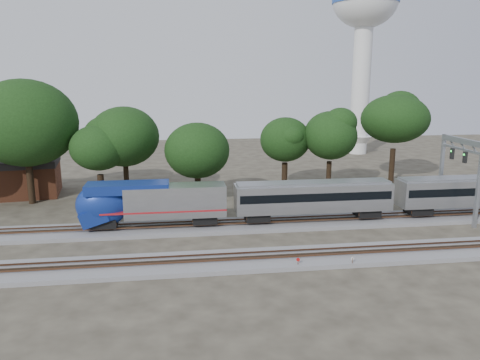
{
  "coord_description": "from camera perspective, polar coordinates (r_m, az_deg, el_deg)",
  "views": [
    {
      "loc": [
        -5.59,
        -42.4,
        16.11
      ],
      "look_at": [
        0.91,
        5.0,
        5.51
      ],
      "focal_mm": 35.0,
      "sensor_mm": 36.0,
      "label": 1
    }
  ],
  "objects": [
    {
      "name": "switch_lever",
      "position": [
        41.9,
        10.43,
        -10.12
      ],
      "size": [
        0.53,
        0.36,
        0.3
      ],
      "primitive_type": "cube",
      "rotation": [
        0.0,
        0.0,
        -0.11
      ],
      "color": "#512D19",
      "rests_on": "ground"
    },
    {
      "name": "brick_building",
      "position": [
        71.22,
        -25.47,
        0.33
      ],
      "size": [
        11.63,
        8.91,
        5.16
      ],
      "rotation": [
        0.0,
        0.0,
        0.13
      ],
      "color": "brown",
      "rests_on": "ground"
    },
    {
      "name": "tree_4",
      "position": [
        59.89,
        -5.25,
        3.58
      ],
      "size": [
        7.02,
        7.02,
        9.89
      ],
      "color": "black",
      "rests_on": "ground"
    },
    {
      "name": "ground",
      "position": [
        45.7,
        -0.28,
        -8.15
      ],
      "size": [
        160.0,
        160.0,
        0.0
      ],
      "primitive_type": "plane",
      "color": "#383328",
      "rests_on": "ground"
    },
    {
      "name": "track_near",
      "position": [
        41.94,
        0.45,
        -9.8
      ],
      "size": [
        160.0,
        5.0,
        0.73
      ],
      "color": "slate",
      "rests_on": "ground"
    },
    {
      "name": "track_far",
      "position": [
        51.25,
        -1.16,
        -5.59
      ],
      "size": [
        160.0,
        5.0,
        0.73
      ],
      "color": "slate",
      "rests_on": "ground"
    },
    {
      "name": "water_tower",
      "position": [
        103.2,
        14.93,
        18.31
      ],
      "size": [
        13.3,
        13.3,
        36.82
      ],
      "color": "silver",
      "rests_on": "ground"
    },
    {
      "name": "train",
      "position": [
        60.4,
        26.41,
        -1.17
      ],
      "size": [
        90.44,
        3.12,
        4.6
      ],
      "color": "#B6B9BE",
      "rests_on": "ground"
    },
    {
      "name": "tree_2",
      "position": [
        61.11,
        -16.86,
        3.77
      ],
      "size": [
        7.55,
        7.55,
        10.65
      ],
      "color": "black",
      "rests_on": "ground"
    },
    {
      "name": "switch_stand_white",
      "position": [
        41.94,
        13.54,
        -9.55
      ],
      "size": [
        0.31,
        0.11,
        0.98
      ],
      "rotation": [
        0.0,
        0.0,
        0.29
      ],
      "color": "#512D19",
      "rests_on": "ground"
    },
    {
      "name": "tree_7",
      "position": [
        74.96,
        18.39,
        7.08
      ],
      "size": [
        10.03,
        10.03,
        14.14
      ],
      "color": "black",
      "rests_on": "ground"
    },
    {
      "name": "tree_3",
      "position": [
        63.2,
        -13.94,
        5.15
      ],
      "size": [
        8.59,
        8.59,
        12.11
      ],
      "color": "black",
      "rests_on": "ground"
    },
    {
      "name": "switch_stand_red",
      "position": [
        40.88,
        7.09,
        -9.87
      ],
      "size": [
        0.3,
        0.14,
        0.98
      ],
      "rotation": [
        0.0,
        0.0,
        -0.38
      ],
      "color": "#512D19",
      "rests_on": "ground"
    },
    {
      "name": "tree_5",
      "position": [
        67.37,
        5.54,
        4.91
      ],
      "size": [
        7.43,
        7.43,
        10.47
      ],
      "color": "black",
      "rests_on": "ground"
    },
    {
      "name": "tree_6",
      "position": [
        67.1,
        10.95,
        5.34
      ],
      "size": [
        8.17,
        8.17,
        11.52
      ],
      "color": "black",
      "rests_on": "ground"
    },
    {
      "name": "tree_1",
      "position": [
        64.88,
        -24.77,
        6.31
      ],
      "size": [
        10.59,
        10.59,
        14.93
      ],
      "color": "black",
      "rests_on": "ground"
    },
    {
      "name": "signal_gantry",
      "position": [
        58.72,
        25.27,
        2.18
      ],
      "size": [
        0.65,
        7.69,
        9.35
      ],
      "color": "gray",
      "rests_on": "ground"
    }
  ]
}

